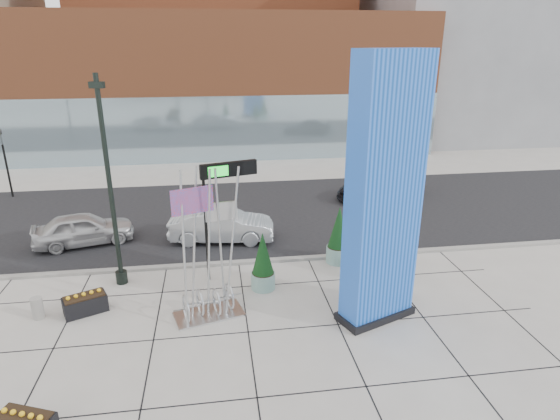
{
  "coord_description": "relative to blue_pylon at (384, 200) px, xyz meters",
  "views": [
    {
      "loc": [
        0.18,
        -13.92,
        8.91
      ],
      "look_at": [
        2.48,
        2.0,
        3.07
      ],
      "focal_mm": 30.0,
      "sensor_mm": 36.0,
      "label": 1
    }
  ],
  "objects": [
    {
      "name": "lamp_post",
      "position": [
        -8.99,
        3.69,
        -0.98
      ],
      "size": [
        0.53,
        0.43,
        7.9
      ],
      "rotation": [
        0.0,
        0.0,
        -0.21
      ],
      "color": "black",
      "rests_on": "ground"
    },
    {
      "name": "traffic_signal",
      "position": [
        -17.38,
        15.69,
        -1.91
      ],
      "size": [
        0.15,
        0.18,
        4.1
      ],
      "color": "black",
      "rests_on": "ground"
    },
    {
      "name": "street_asphalt",
      "position": [
        -5.38,
        10.69,
        -4.2
      ],
      "size": [
        80.0,
        12.0,
        0.02
      ],
      "primitive_type": "cube",
      "color": "black",
      "rests_on": "ground"
    },
    {
      "name": "overhead_street_sign",
      "position": [
        -4.83,
        3.48,
        -0.21
      ],
      "size": [
        2.16,
        0.8,
        4.66
      ],
      "rotation": [
        0.0,
        0.0,
        0.28
      ],
      "color": "black",
      "rests_on": "ground"
    },
    {
      "name": "car_white_west",
      "position": [
        -11.3,
        7.76,
        -3.46
      ],
      "size": [
        4.7,
        2.81,
        1.5
      ],
      "primitive_type": "imported",
      "rotation": [
        0.0,
        0.0,
        1.82
      ],
      "color": "silver",
      "rests_on": "ground"
    },
    {
      "name": "tower_glass_front",
      "position": [
        -4.38,
        22.89,
        -1.71
      ],
      "size": [
        34.0,
        0.6,
        5.0
      ],
      "primitive_type": "cube",
      "color": "#8CA5B2",
      "rests_on": "ground"
    },
    {
      "name": "box_planter_north",
      "position": [
        -9.87,
        1.69,
        -3.85
      ],
      "size": [
        1.58,
        1.22,
        0.78
      ],
      "rotation": [
        0.0,
        0.0,
        0.42
      ],
      "color": "black",
      "rests_on": "ground"
    },
    {
      "name": "round_planter_west",
      "position": [
        -3.58,
        2.49,
        -3.13
      ],
      "size": [
        0.92,
        0.92,
        2.29
      ],
      "color": "#7CA79E",
      "rests_on": "ground"
    },
    {
      "name": "building_grey_parking",
      "position": [
        20.62,
        32.69,
        4.79
      ],
      "size": [
        20.0,
        18.0,
        18.0
      ],
      "primitive_type": "cube",
      "color": "slate",
      "rests_on": "ground"
    },
    {
      "name": "car_dark_east",
      "position": [
        4.27,
        12.14,
        -3.5
      ],
      "size": [
        5.16,
        2.9,
        1.41
      ],
      "primitive_type": "imported",
      "rotation": [
        0.0,
        0.0,
        -1.37
      ],
      "color": "black",
      "rests_on": "ground"
    },
    {
      "name": "round_planter_east",
      "position": [
        0.9,
        2.69,
        -2.96
      ],
      "size": [
        1.06,
        1.06,
        2.65
      ],
      "color": "#7CA79E",
      "rests_on": "ground"
    },
    {
      "name": "car_silver_mid",
      "position": [
        -5.0,
        7.24,
        -3.42
      ],
      "size": [
        5.0,
        2.27,
        1.59
      ],
      "primitive_type": "imported",
      "rotation": [
        0.0,
        0.0,
        1.45
      ],
      "color": "#B7BBBF",
      "rests_on": "ground"
    },
    {
      "name": "concrete_bollard",
      "position": [
        -11.38,
        1.55,
        -3.83
      ],
      "size": [
        0.39,
        0.39,
        0.76
      ],
      "primitive_type": "cylinder",
      "color": "gray",
      "rests_on": "ground"
    },
    {
      "name": "public_art_sculpture",
      "position": [
        -5.61,
        0.9,
        -2.83
      ],
      "size": [
        2.53,
        1.73,
        5.25
      ],
      "rotation": [
        0.0,
        0.0,
        0.27
      ],
      "color": "silver",
      "rests_on": "ground"
    },
    {
      "name": "blue_pylon",
      "position": [
        0.0,
        0.0,
        0.0
      ],
      "size": [
        2.86,
        2.05,
        8.71
      ],
      "rotation": [
        0.0,
        0.0,
        0.38
      ],
      "color": "#0B43AC",
      "rests_on": "ground"
    },
    {
      "name": "curb_edge",
      "position": [
        -5.38,
        4.69,
        -4.15
      ],
      "size": [
        80.0,
        0.3,
        0.12
      ],
      "primitive_type": "cube",
      "color": "gray",
      "rests_on": "ground"
    },
    {
      "name": "tower_podium",
      "position": [
        -4.38,
        27.69,
        1.29
      ],
      "size": [
        34.0,
        10.0,
        11.0
      ],
      "primitive_type": "cube",
      "color": "#A0522E",
      "rests_on": "ground"
    },
    {
      "name": "round_planter_mid",
      "position": [
        -0.18,
        4.29,
        -3.03
      ],
      "size": [
        1.0,
        1.0,
        2.49
      ],
      "color": "#7CA79E",
      "rests_on": "ground"
    },
    {
      "name": "ground",
      "position": [
        -5.38,
        0.69,
        -4.21
      ],
      "size": [
        160.0,
        160.0,
        0.0
      ],
      "primitive_type": "plane",
      "color": "#9E9991",
      "rests_on": "ground"
    }
  ]
}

